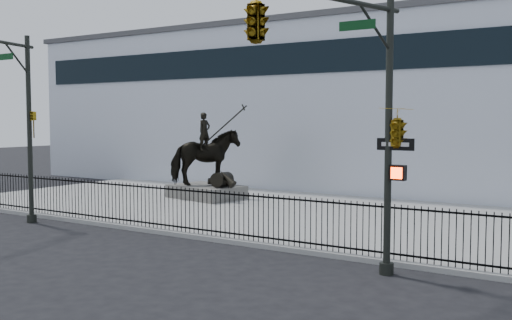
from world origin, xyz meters
The scene contains 8 objects.
ground centered at (0.00, 0.00, 0.00)m, with size 120.00×120.00×0.00m, color black.
plaza centered at (0.00, 7.00, 0.07)m, with size 30.00×12.00×0.15m, color #969794.
building centered at (0.00, 20.00, 4.50)m, with size 44.00×14.00×9.00m, color silver.
picket_fence centered at (0.00, 1.25, 0.90)m, with size 22.10×0.10×1.50m.
statue_plinth centered at (-4.93, 8.35, 0.46)m, with size 3.33×2.29×0.62m, color #62605A.
equestrian_statue centered at (-4.86, 8.33, 2.08)m, with size 4.21×3.01×3.62m.
traffic_signal_left centered at (-6.75, -0.62, 4.03)m, with size 1.52×4.84×7.00m.
traffic_signal_right centered at (6.47, -2.00, 4.85)m, with size 2.17×6.86×7.00m.
Camera 1 is at (12.24, -14.12, 3.94)m, focal length 42.00 mm.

